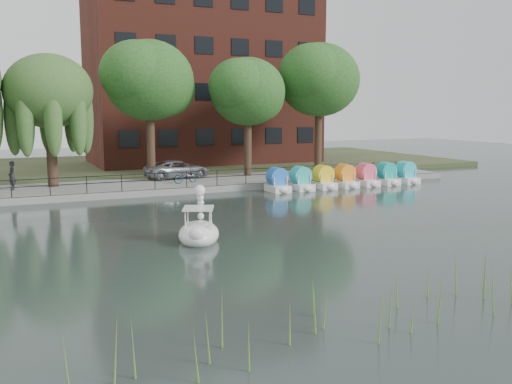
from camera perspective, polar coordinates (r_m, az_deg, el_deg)
ground_plane at (r=23.53m, az=2.94°, el=-4.49°), size 120.00×120.00×0.00m
promenade at (r=38.20m, az=-8.18°, el=0.70°), size 40.00×6.00×0.40m
kerb at (r=35.40m, az=-6.83°, el=0.12°), size 40.00×0.25×0.40m
land_strip at (r=51.70m, az=-12.58°, el=2.54°), size 60.00×22.00×0.36m
railing at (r=35.47m, az=-6.96°, el=1.68°), size 32.00×0.05×1.00m
apartment_building at (r=53.47m, az=-5.35°, el=12.74°), size 20.00×10.07×18.00m
willow_mid at (r=37.49m, az=-20.04°, el=9.41°), size 5.32×5.32×8.15m
broadleaf_center at (r=39.58m, az=-10.64°, el=10.86°), size 6.00×6.00×9.25m
broadleaf_right at (r=41.35m, az=-0.84°, el=9.95°), size 5.40×5.40×8.32m
broadleaf_far at (r=45.25m, az=6.33°, el=11.04°), size 6.30×6.30×9.71m
minivan at (r=40.10m, az=-7.85°, el=2.40°), size 2.99×5.47×1.45m
bicycle at (r=37.52m, az=-7.07°, el=1.66°), size 1.00×1.81×1.00m
pedestrian at (r=36.91m, az=-23.23°, el=1.70°), size 0.66×0.82×1.98m
swan_boat at (r=22.80m, az=-5.73°, el=-3.73°), size 2.46×2.96×2.15m
pedal_boat_row at (r=38.71m, az=8.92°, el=1.39°), size 11.35×1.70×1.40m
reed_bank at (r=17.26m, az=24.05°, el=-7.94°), size 24.00×2.40×1.20m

